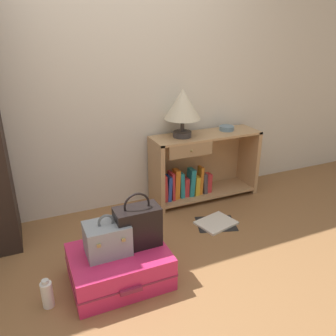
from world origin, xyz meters
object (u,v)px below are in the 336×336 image
(train_case, at_px, (107,238))
(open_book_on_floor, at_px, (216,223))
(bowl, at_px, (227,128))
(bookshelf, at_px, (199,168))
(bottle, at_px, (47,294))
(table_lamp, at_px, (183,105))
(handbag, at_px, (138,226))
(suitcase_large, at_px, (120,266))

(train_case, distance_m, open_book_on_floor, 1.14)
(bowl, bearing_deg, bookshelf, -176.84)
(bowl, xyz_separation_m, bottle, (-1.85, -0.95, -0.59))
(table_lamp, relative_size, handbag, 1.13)
(train_case, distance_m, bottle, 0.48)
(suitcase_large, relative_size, train_case, 2.29)
(handbag, height_order, open_book_on_floor, handbag)
(table_lamp, bearing_deg, open_book_on_floor, -80.42)
(bowl, xyz_separation_m, suitcase_large, (-1.38, -0.90, -0.57))
(suitcase_large, height_order, handbag, handbag)
(handbag, bearing_deg, table_lamp, 49.25)
(bottle, xyz_separation_m, open_book_on_floor, (1.44, 0.41, -0.08))
(table_lamp, xyz_separation_m, open_book_on_floor, (0.09, -0.52, -0.94))
(table_lamp, bearing_deg, handbag, -130.75)
(bowl, distance_m, open_book_on_floor, 0.96)
(handbag, bearing_deg, bowl, 35.44)
(bottle, height_order, open_book_on_floor, bottle)
(suitcase_large, height_order, bottle, suitcase_large)
(bowl, height_order, handbag, bowl)
(suitcase_large, relative_size, open_book_on_floor, 1.60)
(bookshelf, height_order, bowl, bowl)
(bookshelf, bearing_deg, open_book_on_floor, -101.77)
(table_lamp, relative_size, bottle, 2.24)
(bookshelf, bearing_deg, bottle, -148.95)
(table_lamp, distance_m, suitcase_large, 1.51)
(suitcase_large, xyz_separation_m, open_book_on_floor, (0.97, 0.36, -0.11))
(bowl, bearing_deg, handbag, -144.56)
(bottle, distance_m, open_book_on_floor, 1.50)
(train_case, height_order, bottle, train_case)
(bookshelf, relative_size, bottle, 5.50)
(handbag, xyz_separation_m, open_book_on_floor, (0.83, 0.34, -0.37))
(train_case, bearing_deg, open_book_on_floor, 18.23)
(table_lamp, distance_m, bottle, 1.86)
(handbag, bearing_deg, bottle, -173.42)
(train_case, xyz_separation_m, open_book_on_floor, (1.04, 0.34, -0.33))
(table_lamp, relative_size, suitcase_large, 0.68)
(bookshelf, distance_m, table_lamp, 0.66)
(table_lamp, xyz_separation_m, bowl, (0.50, 0.02, -0.27))
(bottle, bearing_deg, table_lamp, 34.49)
(train_case, relative_size, open_book_on_floor, 0.70)
(table_lamp, xyz_separation_m, handbag, (-0.74, -0.86, -0.58))
(bowl, bearing_deg, table_lamp, -177.68)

